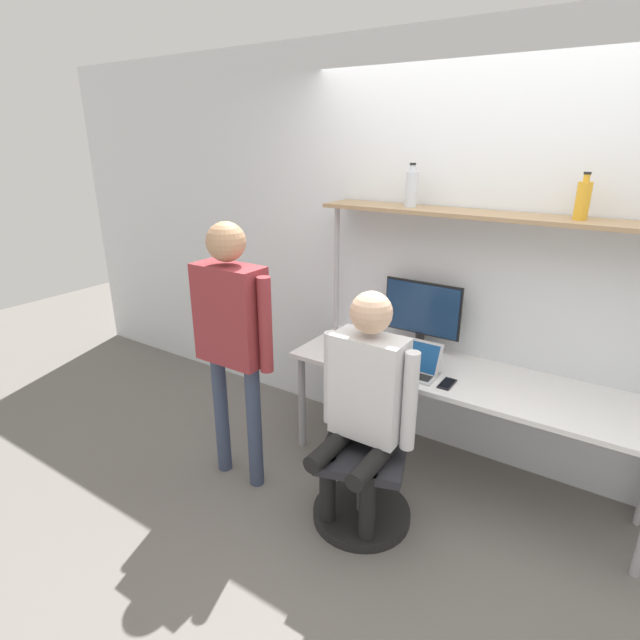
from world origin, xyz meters
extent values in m
plane|color=slate|center=(0.00, 0.00, 0.00)|extent=(12.00, 12.00, 0.00)
cube|color=silver|center=(0.00, 0.68, 1.35)|extent=(8.00, 0.06, 2.70)
cube|color=white|center=(0.00, 0.34, 0.71)|extent=(2.18, 0.63, 0.03)
cylinder|color=#A5A5AA|center=(-1.03, 0.08, 0.35)|extent=(0.05, 0.05, 0.69)
cylinder|color=#A5A5AA|center=(-1.03, 0.59, 0.35)|extent=(0.05, 0.05, 0.69)
cube|color=#997A56|center=(0.00, 0.49, 1.66)|extent=(2.07, 0.30, 0.02)
cylinder|color=#B2B2B7|center=(-1.01, 0.49, 0.84)|extent=(0.04, 0.04, 1.67)
cylinder|color=black|center=(-0.38, 0.53, 0.73)|extent=(0.17, 0.17, 0.01)
cylinder|color=black|center=(-0.38, 0.53, 0.80)|extent=(0.06, 0.06, 0.12)
cube|color=black|center=(-0.38, 0.54, 1.02)|extent=(0.52, 0.01, 0.36)
cube|color=navy|center=(-0.38, 0.53, 1.02)|extent=(0.50, 0.02, 0.33)
cube|color=#BCBCC1|center=(-0.26, 0.18, 0.73)|extent=(0.28, 0.20, 0.01)
cube|color=black|center=(-0.26, 0.17, 0.73)|extent=(0.24, 0.11, 0.00)
cube|color=#BCBCC1|center=(-0.26, 0.24, 0.82)|extent=(0.28, 0.09, 0.19)
cube|color=#194C8C|center=(-0.26, 0.24, 0.82)|extent=(0.25, 0.07, 0.16)
cube|color=black|center=(-0.05, 0.17, 0.73)|extent=(0.07, 0.15, 0.01)
cube|color=black|center=(-0.05, 0.17, 0.73)|extent=(0.06, 0.13, 0.00)
cylinder|color=black|center=(-0.32, -0.33, 0.03)|extent=(0.56, 0.56, 0.06)
cylinder|color=#4C4C51|center=(-0.32, -0.33, 0.23)|extent=(0.06, 0.06, 0.35)
cube|color=#26262B|center=(-0.32, -0.33, 0.43)|extent=(0.58, 0.58, 0.05)
cube|color=#26262B|center=(-0.38, -0.13, 0.68)|extent=(0.41, 0.17, 0.45)
cylinder|color=black|center=(-0.44, -0.50, 0.23)|extent=(0.09, 0.09, 0.46)
cylinder|color=black|center=(-0.19, -0.50, 0.23)|extent=(0.09, 0.09, 0.46)
cylinder|color=black|center=(-0.44, -0.47, 0.50)|extent=(0.10, 0.38, 0.10)
cylinder|color=black|center=(-0.19, -0.47, 0.50)|extent=(0.10, 0.38, 0.10)
cube|color=silver|center=(-0.32, -0.30, 0.83)|extent=(0.38, 0.20, 0.57)
cylinder|color=silver|center=(-0.55, -0.30, 0.82)|extent=(0.08, 0.08, 0.54)
cylinder|color=silver|center=(-0.08, -0.30, 0.82)|extent=(0.08, 0.08, 0.54)
sphere|color=#D8AD8C|center=(-0.32, -0.30, 1.25)|extent=(0.22, 0.22, 0.22)
cylinder|color=#38425B|center=(-1.30, -0.43, 0.41)|extent=(0.09, 0.09, 0.82)
cylinder|color=#38425B|center=(-1.02, -0.43, 0.41)|extent=(0.09, 0.09, 0.82)
cube|color=maroon|center=(-1.16, -0.43, 1.11)|extent=(0.43, 0.20, 0.58)
cylinder|color=maroon|center=(-1.42, -0.43, 1.10)|extent=(0.08, 0.08, 0.55)
cylinder|color=maroon|center=(-0.90, -0.43, 1.10)|extent=(0.08, 0.08, 0.55)
sphere|color=tan|center=(-1.16, -0.43, 1.54)|extent=(0.22, 0.22, 0.22)
cylinder|color=silver|center=(-0.49, 0.49, 1.78)|extent=(0.08, 0.08, 0.21)
cylinder|color=silver|center=(-0.49, 0.49, 1.90)|extent=(0.03, 0.03, 0.04)
cylinder|color=black|center=(-0.49, 0.49, 1.93)|extent=(0.04, 0.04, 0.01)
cylinder|color=gold|center=(0.45, 0.49, 1.77)|extent=(0.07, 0.07, 0.19)
cylinder|color=gold|center=(0.45, 0.49, 1.88)|extent=(0.03, 0.03, 0.04)
cylinder|color=black|center=(0.45, 0.49, 1.91)|extent=(0.04, 0.04, 0.01)
camera|label=1|loc=(0.78, -2.40, 2.07)|focal=28.00mm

